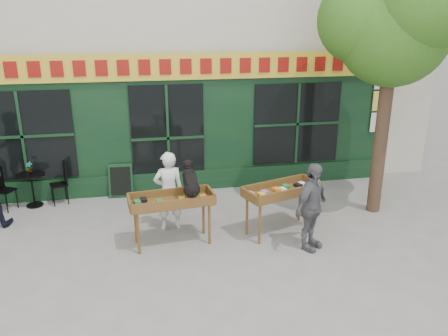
{
  "coord_description": "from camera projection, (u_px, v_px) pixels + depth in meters",
  "views": [
    {
      "loc": [
        -0.67,
        -7.74,
        3.93
      ],
      "look_at": [
        0.98,
        0.5,
        1.13
      ],
      "focal_mm": 35.0,
      "sensor_mm": 36.0,
      "label": 1
    }
  ],
  "objects": [
    {
      "name": "book_cart_right",
      "position": [
        282.0,
        193.0,
        8.4
      ],
      "size": [
        1.62,
        1.06,
        0.99
      ],
      "rotation": [
        0.0,
        0.0,
        0.32
      ],
      "color": "brown",
      "rests_on": "ground"
    },
    {
      "name": "bistro_chair_right",
      "position": [
        62.0,
        180.0,
        9.88
      ],
      "size": [
        0.45,
        0.45,
        0.95
      ],
      "rotation": [
        0.0,
        0.0,
        -1.3
      ],
      "color": "black",
      "rests_on": "ground"
    },
    {
      "name": "bistro_table",
      "position": [
        32.0,
        183.0,
        9.69
      ],
      "size": [
        0.6,
        0.6,
        0.76
      ],
      "color": "black",
      "rests_on": "ground"
    },
    {
      "name": "man_right",
      "position": [
        311.0,
        207.0,
        7.76
      ],
      "size": [
        1.0,
        0.9,
        1.63
      ],
      "primitive_type": "imported",
      "rotation": [
        0.0,
        0.0,
        0.67
      ],
      "color": "#535257",
      "rests_on": "ground"
    },
    {
      "name": "book_cart_center",
      "position": [
        172.0,
        203.0,
        7.93
      ],
      "size": [
        1.55,
        0.76,
        0.99
      ],
      "rotation": [
        0.0,
        0.0,
        0.1
      ],
      "color": "brown",
      "rests_on": "ground"
    },
    {
      "name": "ground",
      "position": [
        180.0,
        233.0,
        8.57
      ],
      "size": [
        80.0,
        80.0,
        0.0
      ],
      "primitive_type": "plane",
      "color": "slate",
      "rests_on": "ground"
    },
    {
      "name": "chalkboard",
      "position": [
        121.0,
        181.0,
        10.26
      ],
      "size": [
        0.57,
        0.22,
        0.79
      ],
      "rotation": [
        0.0,
        0.0,
        -0.05
      ],
      "color": "black",
      "rests_on": "ground"
    },
    {
      "name": "potted_plant",
      "position": [
        30.0,
        168.0,
        9.58
      ],
      "size": [
        0.17,
        0.13,
        0.28
      ],
      "primitive_type": "imported",
      "rotation": [
        0.0,
        0.0,
        -0.25
      ],
      "color": "gray",
      "rests_on": "bistro_table"
    },
    {
      "name": "woman",
      "position": [
        169.0,
        191.0,
        8.55
      ],
      "size": [
        0.62,
        0.44,
        1.6
      ],
      "primitive_type": "imported",
      "rotation": [
        0.0,
        0.0,
        3.24
      ],
      "color": "white",
      "rests_on": "ground"
    },
    {
      "name": "street_tree",
      "position": [
        396.0,
        13.0,
        8.41
      ],
      "size": [
        3.05,
        2.9,
        5.6
      ],
      "color": "#382619",
      "rests_on": "ground"
    },
    {
      "name": "dog",
      "position": [
        190.0,
        178.0,
        7.81
      ],
      "size": [
        0.4,
        0.63,
        0.6
      ],
      "primitive_type": null,
      "rotation": [
        0.0,
        0.0,
        0.1
      ],
      "color": "black",
      "rests_on": "book_cart_center"
    },
    {
      "name": "bistro_chair_left",
      "position": [
        1.0,
        186.0,
        9.52
      ],
      "size": [
        0.49,
        0.49,
        0.95
      ],
      "rotation": [
        0.0,
        0.0,
        1.06
      ],
      "color": "black",
      "rests_on": "ground"
    }
  ]
}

